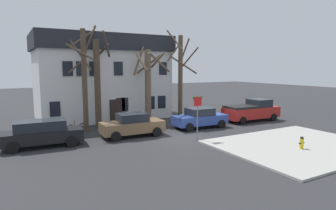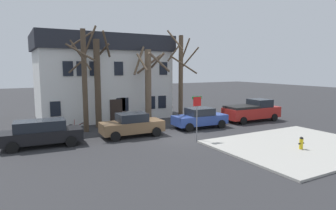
# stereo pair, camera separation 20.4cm
# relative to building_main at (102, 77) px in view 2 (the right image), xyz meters

# --- Properties ---
(ground_plane) EXTENTS (120.00, 120.00, 0.00)m
(ground_plane) POSITION_rel_building_main_xyz_m (2.19, -11.14, -4.00)
(ground_plane) COLOR #2D2D30
(sidewalk_slab) EXTENTS (9.86, 7.70, 0.12)m
(sidewalk_slab) POSITION_rel_building_main_xyz_m (7.51, -16.54, -3.94)
(sidewalk_slab) COLOR #A8A59E
(sidewalk_slab) RESTS_ON ground_plane
(building_main) EXTENTS (12.35, 7.60, 7.87)m
(building_main) POSITION_rel_building_main_xyz_m (0.00, 0.00, 0.00)
(building_main) COLOR white
(building_main) RESTS_ON ground_plane
(tree_bare_near) EXTENTS (2.42, 2.51, 7.73)m
(tree_bare_near) POSITION_rel_building_main_xyz_m (-3.08, -5.93, 0.13)
(tree_bare_near) COLOR #4C3D2D
(tree_bare_near) RESTS_ON ground_plane
(tree_bare_mid) EXTENTS (2.35, 2.35, 8.34)m
(tree_bare_mid) POSITION_rel_building_main_xyz_m (-1.72, -4.67, -0.08)
(tree_bare_mid) COLOR #4C3D2D
(tree_bare_mid) RESTS_ON ground_plane
(tree_bare_far) EXTENTS (3.12, 3.39, 6.76)m
(tree_bare_far) POSITION_rel_building_main_xyz_m (2.59, -5.16, -0.36)
(tree_bare_far) COLOR brown
(tree_bare_far) RESTS_ON ground_plane
(tree_bare_end) EXTENTS (3.19, 3.20, 8.30)m
(tree_bare_end) POSITION_rel_building_main_xyz_m (6.16, -4.73, 0.30)
(tree_bare_end) COLOR brown
(tree_bare_end) RESTS_ON ground_plane
(car_black_wagon) EXTENTS (4.85, 2.22, 1.66)m
(car_black_wagon) POSITION_rel_building_main_xyz_m (-6.46, -8.81, -3.13)
(car_black_wagon) COLOR black
(car_black_wagon) RESTS_ON ground_plane
(car_brown_sedan) EXTENTS (4.48, 2.11, 1.67)m
(car_brown_sedan) POSITION_rel_building_main_xyz_m (-0.52, -9.01, -3.17)
(car_brown_sedan) COLOR brown
(car_brown_sedan) RESTS_ON ground_plane
(car_blue_sedan) EXTENTS (4.50, 2.23, 1.64)m
(car_blue_sedan) POSITION_rel_building_main_xyz_m (5.39, -8.97, -3.18)
(car_blue_sedan) COLOR #2D4799
(car_blue_sedan) RESTS_ON ground_plane
(pickup_truck_red) EXTENTS (5.45, 2.39, 1.98)m
(pickup_truck_red) POSITION_rel_building_main_xyz_m (11.36, -8.78, -3.05)
(pickup_truck_red) COLOR #AD231E
(pickup_truck_red) RESTS_ON ground_plane
(fire_hydrant) EXTENTS (0.42, 0.22, 0.74)m
(fire_hydrant) POSITION_rel_building_main_xyz_m (6.85, -17.26, -3.50)
(fire_hydrant) COLOR gold
(fire_hydrant) RESTS_ON sidewalk_slab
(street_sign_pole) EXTENTS (0.76, 0.07, 3.02)m
(street_sign_pole) POSITION_rel_building_main_xyz_m (2.73, -12.42, -1.90)
(street_sign_pole) COLOR slate
(street_sign_pole) RESTS_ON ground_plane
(bicycle_leaning) EXTENTS (1.69, 0.54, 1.03)m
(bicycle_leaning) POSITION_rel_building_main_xyz_m (-3.74, -5.95, -3.63)
(bicycle_leaning) COLOR black
(bicycle_leaning) RESTS_ON ground_plane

